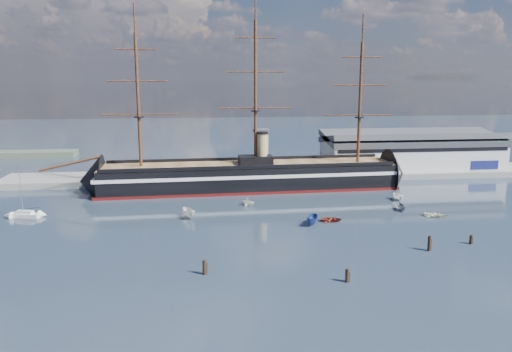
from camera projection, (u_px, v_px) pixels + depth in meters
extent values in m
plane|color=#2B3846|center=(267.00, 205.00, 133.07)|extent=(600.00, 600.00, 0.00)
cube|color=slate|center=(281.00, 178.00, 169.33)|extent=(180.00, 18.00, 2.00)
cube|color=#B7BABC|center=(411.00, 153.00, 177.65)|extent=(62.00, 20.00, 10.00)
cube|color=#3F4247|center=(412.00, 138.00, 176.57)|extent=(63.00, 21.00, 2.00)
cube|color=silver|center=(261.00, 153.00, 163.82)|extent=(4.00, 4.00, 14.00)
cube|color=#3F4247|center=(261.00, 131.00, 162.37)|extent=(5.00, 5.00, 1.00)
cube|color=black|center=(249.00, 176.00, 151.46)|extent=(88.47, 18.85, 7.00)
cube|color=silver|center=(249.00, 172.00, 151.23)|extent=(90.48, 19.16, 1.00)
cube|color=#4F0E0D|center=(249.00, 188.00, 152.17)|extent=(90.48, 19.12, 0.90)
cone|color=black|center=(91.00, 181.00, 145.91)|extent=(14.50, 16.13, 15.68)
cone|color=black|center=(395.00, 174.00, 157.13)|extent=(11.50, 16.03, 15.68)
cube|color=brown|center=(249.00, 165.00, 150.76)|extent=(88.43, 17.57, 0.40)
cube|color=black|center=(255.00, 160.00, 150.73)|extent=(10.19, 6.32, 2.50)
cylinder|color=tan|center=(262.00, 148.00, 150.30)|extent=(3.20, 3.20, 9.00)
cylinder|color=#381E0F|center=(70.00, 164.00, 144.22)|extent=(17.77, 1.28, 4.43)
cylinder|color=#381E0F|center=(138.00, 101.00, 143.19)|extent=(0.90, 0.90, 38.00)
cylinder|color=#381E0F|center=(255.00, 94.00, 146.90)|extent=(0.90, 0.90, 42.00)
cylinder|color=#381E0F|center=(360.00, 103.00, 151.34)|extent=(0.90, 0.90, 36.00)
cube|color=silver|center=(25.00, 215.00, 121.35)|extent=(7.79, 4.30, 1.00)
cube|color=silver|center=(25.00, 212.00, 121.20)|extent=(4.28, 2.70, 0.80)
cylinder|color=#B2B2B7|center=(21.00, 191.00, 120.13)|extent=(0.16, 0.16, 10.97)
imported|color=silver|center=(189.00, 218.00, 121.05)|extent=(7.58, 4.67, 2.85)
imported|color=maroon|center=(331.00, 221.00, 117.92)|extent=(1.75, 3.34, 1.48)
imported|color=slate|center=(402.00, 211.00, 127.55)|extent=(5.18, 2.34, 2.01)
imported|color=white|center=(248.00, 205.00, 132.85)|extent=(5.94, 6.62, 2.29)
imported|color=silver|center=(435.00, 217.00, 121.91)|extent=(2.85, 3.63, 1.59)
imported|color=white|center=(398.00, 200.00, 138.40)|extent=(5.92, 2.23, 2.36)
imported|color=navy|center=(312.00, 225.00, 115.33)|extent=(6.96, 5.07, 2.63)
cylinder|color=black|center=(205.00, 274.00, 86.19)|extent=(0.64, 0.64, 3.33)
cylinder|color=black|center=(347.00, 282.00, 82.95)|extent=(0.64, 0.64, 3.05)
cylinder|color=black|center=(429.00, 251.00, 97.95)|extent=(0.64, 0.64, 3.77)
cylinder|color=black|center=(471.00, 244.00, 102.00)|extent=(0.64, 0.64, 2.65)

